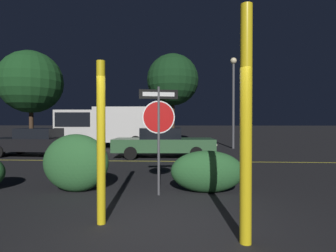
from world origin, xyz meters
name	(u,v)px	position (x,y,z in m)	size (l,w,h in m)	color
ground_plane	(164,226)	(0.00, 0.00, 0.00)	(260.00, 260.00, 0.00)	black
road_center_stripe	(175,161)	(0.00, 7.18, 0.00)	(34.92, 0.12, 0.01)	gold
stop_sign	(159,119)	(-0.26, 1.84, 1.81)	(0.91, 0.22, 2.57)	#4C4C51
yellow_pole_left	(101,143)	(-1.08, 0.04, 1.38)	(0.15, 0.15, 2.76)	yellow
yellow_pole_right	(246,125)	(1.20, -0.56, 1.69)	(0.17, 0.17, 3.39)	yellow
hedge_bush_1	(76,163)	(-2.34, 2.04, 0.72)	(1.64, 0.85, 1.43)	#2D6633
hedge_bush_2	(207,171)	(0.91, 2.14, 0.51)	(1.79, 0.77, 1.03)	#285B2D
passing_car_1	(37,142)	(-7.08, 8.63, 0.71)	(4.88, 2.02, 1.42)	black
passing_car_2	(163,142)	(-0.63, 8.57, 0.72)	(5.06, 2.13, 1.45)	#335B38
delivery_truck	(107,125)	(-4.95, 13.64, 1.56)	(6.90, 2.78, 2.74)	silver
street_lamp	(233,91)	(3.66, 13.04, 3.77)	(0.42, 0.42, 5.95)	#4C4C51
tree_0	(31,82)	(-11.33, 15.28, 4.81)	(4.76, 4.76, 7.20)	#422D1E
tree_1	(173,80)	(-0.50, 18.11, 5.34)	(4.40, 4.40, 7.56)	#422D1E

